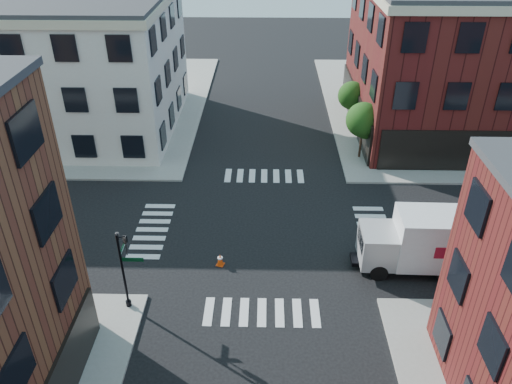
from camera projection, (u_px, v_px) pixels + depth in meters
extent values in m
plane|color=black|center=(263.00, 231.00, 31.23)|extent=(120.00, 120.00, 0.00)
cube|color=gray|center=(480.00, 107.00, 48.69)|extent=(30.00, 30.00, 0.15)
cube|color=gray|center=(54.00, 103.00, 49.50)|extent=(30.00, 30.00, 0.15)
cube|color=silver|center=(42.00, 65.00, 42.36)|extent=(22.00, 16.00, 11.00)
cylinder|color=black|center=(360.00, 148.00, 39.15)|extent=(0.18, 0.18, 1.47)
cylinder|color=black|center=(361.00, 140.00, 38.77)|extent=(0.12, 0.12, 1.47)
sphere|color=#11330E|center=(363.00, 120.00, 37.89)|extent=(2.69, 2.69, 2.69)
sphere|color=#11330E|center=(366.00, 127.00, 38.08)|extent=(1.85, 1.85, 1.85)
cylinder|color=black|center=(349.00, 119.00, 44.30)|extent=(0.18, 0.18, 1.33)
cylinder|color=black|center=(350.00, 112.00, 43.95)|extent=(0.12, 0.12, 1.33)
sphere|color=#11330E|center=(352.00, 95.00, 43.16)|extent=(2.43, 2.43, 2.43)
sphere|color=#11330E|center=(354.00, 101.00, 43.33)|extent=(1.67, 1.67, 1.67)
cylinder|color=black|center=(123.00, 273.00, 24.37)|extent=(0.12, 0.12, 4.60)
cylinder|color=black|center=(129.00, 303.00, 25.41)|extent=(0.28, 0.28, 0.30)
cube|color=#053819|center=(132.00, 260.00, 23.91)|extent=(1.10, 0.03, 0.22)
cube|color=#053819|center=(123.00, 248.00, 24.26)|extent=(0.03, 1.10, 0.22)
imported|color=black|center=(126.00, 246.00, 23.61)|extent=(0.22, 0.18, 1.10)
imported|color=black|center=(118.00, 242.00, 23.83)|extent=(0.18, 0.22, 1.10)
cube|color=silver|center=(449.00, 239.00, 27.08)|extent=(5.79, 2.58, 3.07)
cube|color=maroon|center=(456.00, 254.00, 26.00)|extent=(2.18, 0.08, 0.69)
cube|color=maroon|center=(442.00, 226.00, 28.15)|extent=(2.18, 0.08, 0.69)
cube|color=#A8A8AA|center=(378.00, 245.00, 27.49)|extent=(2.03, 2.42, 1.98)
cube|color=black|center=(361.00, 240.00, 27.35)|extent=(0.13, 1.88, 0.89)
cube|color=black|center=(422.00, 261.00, 27.95)|extent=(7.95, 1.14, 0.25)
cylinder|color=black|center=(379.00, 272.00, 27.15)|extent=(1.00, 0.37, 0.99)
cylinder|color=black|center=(373.00, 249.00, 28.92)|extent=(1.00, 0.37, 0.99)
cylinder|color=black|center=(445.00, 274.00, 27.03)|extent=(1.00, 0.37, 0.99)
cylinder|color=black|center=(435.00, 250.00, 28.80)|extent=(1.00, 0.37, 0.99)
cylinder|color=black|center=(489.00, 275.00, 26.94)|extent=(1.00, 0.37, 0.99)
cylinder|color=black|center=(476.00, 251.00, 28.72)|extent=(1.00, 0.37, 0.99)
cube|color=#F9480B|center=(220.00, 264.00, 28.45)|extent=(0.52, 0.52, 0.04)
cone|color=#F9480B|center=(220.00, 259.00, 28.26)|extent=(0.49, 0.49, 0.76)
cylinder|color=white|center=(220.00, 258.00, 28.20)|extent=(0.29, 0.29, 0.09)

